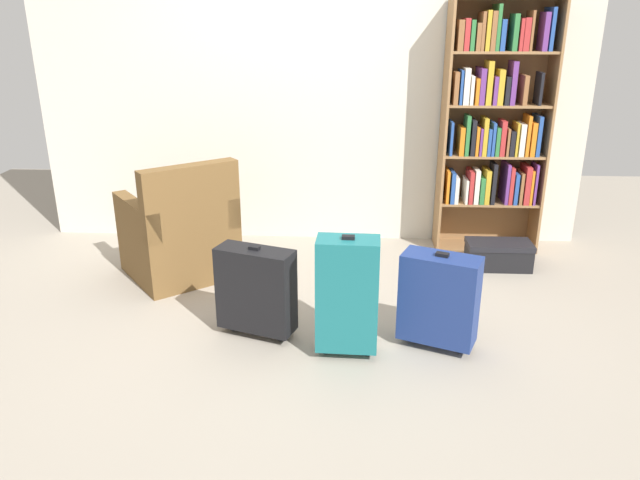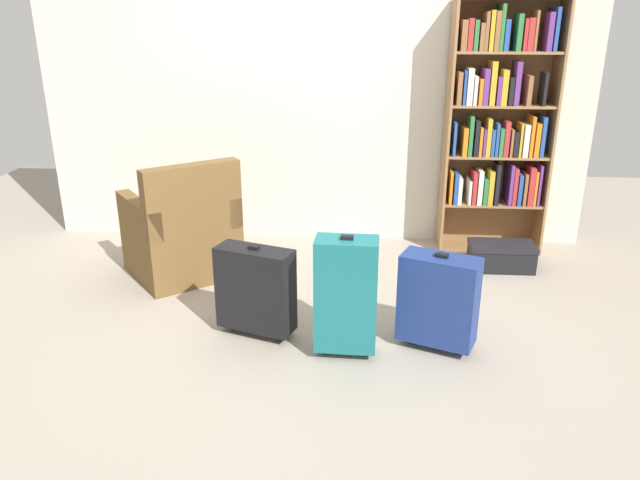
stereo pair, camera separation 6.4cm
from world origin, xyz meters
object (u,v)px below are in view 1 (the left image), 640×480
object	(u,v)px
armchair	(180,236)
suitcase_navy_blue	(439,299)
mug	(261,269)
bookshelf	(493,121)
suitcase_teal	(347,294)
storage_box	(498,254)
suitcase_black	(256,289)

from	to	relation	value
armchair	suitcase_navy_blue	bearing A→B (deg)	-28.47
mug	suitcase_navy_blue	bearing A→B (deg)	-39.59
bookshelf	suitcase_teal	xyz separation A→B (m)	(-1.13, -1.79, -0.68)
armchair	suitcase_teal	size ratio (longest dim) A/B	1.34
armchair	mug	distance (m)	0.65
suitcase_navy_blue	suitcase_teal	bearing A→B (deg)	-168.38
bookshelf	storage_box	bearing A→B (deg)	-85.40
bookshelf	mug	xyz separation A→B (m)	(-1.79, -0.69, -1.02)
armchair	bookshelf	bearing A→B (deg)	16.74
suitcase_black	suitcase_navy_blue	bearing A→B (deg)	-4.48
mug	suitcase_black	world-z (taller)	suitcase_black
suitcase_black	armchair	bearing A→B (deg)	128.39
armchair	suitcase_teal	xyz separation A→B (m)	(1.25, -1.07, 0.06)
mug	suitcase_black	xyz separation A→B (m)	(0.11, -0.90, 0.26)
armchair	storage_box	xyz separation A→B (m)	(2.41, 0.27, -0.21)
armchair	storage_box	bearing A→B (deg)	6.28
suitcase_teal	bookshelf	bearing A→B (deg)	57.72
bookshelf	suitcase_navy_blue	bearing A→B (deg)	-109.62
storage_box	suitcase_teal	xyz separation A→B (m)	(-1.17, -1.34, 0.27)
armchair	storage_box	world-z (taller)	armchair
storage_box	bookshelf	bearing A→B (deg)	94.60
bookshelf	storage_box	xyz separation A→B (m)	(0.04, -0.45, -0.95)
suitcase_black	bookshelf	bearing A→B (deg)	43.51
suitcase_black	suitcase_navy_blue	world-z (taller)	suitcase_navy_blue
storage_box	suitcase_teal	distance (m)	1.80
armchair	suitcase_navy_blue	size ratio (longest dim) A/B	1.64
storage_box	suitcase_black	world-z (taller)	suitcase_black
armchair	suitcase_navy_blue	world-z (taller)	armchair
suitcase_black	suitcase_navy_blue	size ratio (longest dim) A/B	0.98
armchair	suitcase_teal	bearing A→B (deg)	-40.74
storage_box	mug	bearing A→B (deg)	-172.36
armchair	suitcase_black	distance (m)	1.12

